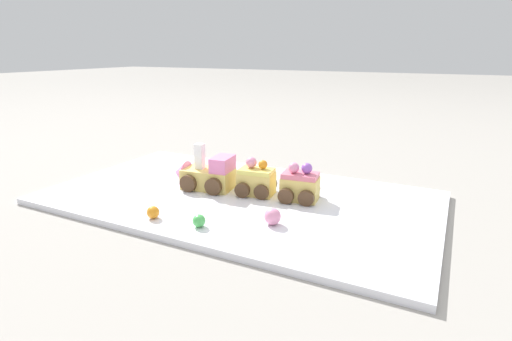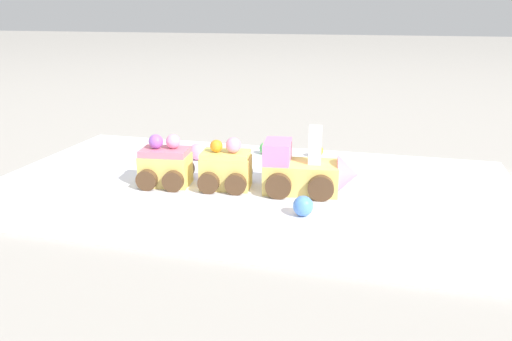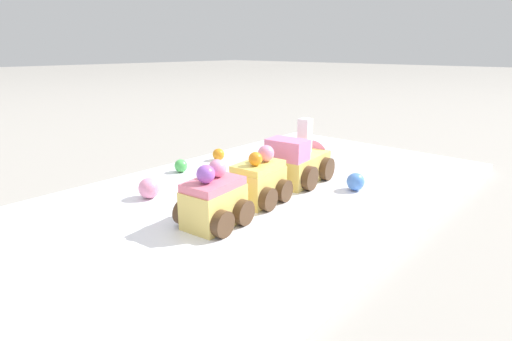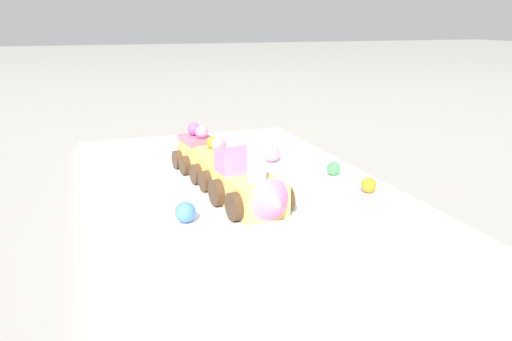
{
  "view_description": "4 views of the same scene",
  "coord_description": "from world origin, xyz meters",
  "views": [
    {
      "loc": [
        -0.37,
        0.66,
        0.29
      ],
      "look_at": [
        -0.04,
        0.0,
        0.07
      ],
      "focal_mm": 28.0,
      "sensor_mm": 36.0,
      "label": 1
    },
    {
      "loc": [
        0.19,
        -0.67,
        0.26
      ],
      "look_at": [
        0.01,
        -0.01,
        0.04
      ],
      "focal_mm": 35.0,
      "sensor_mm": 36.0,
      "label": 2
    },
    {
      "loc": [
        -0.4,
        -0.35,
        0.21
      ],
      "look_at": [
        -0.05,
        -0.04,
        0.06
      ],
      "focal_mm": 28.0,
      "sensor_mm": 36.0,
      "label": 3
    },
    {
      "loc": [
        0.65,
        -0.2,
        0.24
      ],
      "look_at": [
        -0.02,
        0.03,
        0.03
      ],
      "focal_mm": 35.0,
      "sensor_mm": 36.0,
      "label": 4
    }
  ],
  "objects": [
    {
      "name": "gumball_orange",
      "position": [
        0.07,
        0.17,
        0.02
      ],
      "size": [
        0.02,
        0.02,
        0.02
      ],
      "primitive_type": "sphere",
      "color": "orange",
      "rests_on": "display_board"
    },
    {
      "name": "ground_plane",
      "position": [
        0.0,
        0.0,
        0.0
      ],
      "size": [
        10.0,
        10.0,
        0.0
      ],
      "primitive_type": "plane",
      "color": "gray"
    },
    {
      "name": "display_board",
      "position": [
        0.0,
        0.0,
        0.01
      ],
      "size": [
        0.76,
        0.43,
        0.01
      ],
      "primitive_type": "cube",
      "color": "white",
      "rests_on": "ground_plane"
    },
    {
      "name": "gumball_green",
      "position": [
        -0.02,
        0.16,
        0.02
      ],
      "size": [
        0.02,
        0.02,
        0.02
      ],
      "primitive_type": "sphere",
      "color": "#4CBC56",
      "rests_on": "display_board"
    },
    {
      "name": "cake_car_strawberry",
      "position": [
        -0.12,
        -0.03,
        0.04
      ],
      "size": [
        0.08,
        0.07,
        0.07
      ],
      "rotation": [
        0.0,
        0.0,
        0.12
      ],
      "color": "#EACC66",
      "rests_on": "display_board"
    },
    {
      "name": "gumball_blue",
      "position": [
        0.1,
        -0.1,
        0.02
      ],
      "size": [
        0.03,
        0.03,
        0.03
      ],
      "primitive_type": "sphere",
      "color": "#4C84E0",
      "rests_on": "display_board"
    },
    {
      "name": "gumball_pink",
      "position": [
        -0.12,
        0.1,
        0.03
      ],
      "size": [
        0.03,
        0.03,
        0.03
      ],
      "primitive_type": "sphere",
      "color": "pink",
      "rests_on": "display_board"
    },
    {
      "name": "cake_train_locomotive",
      "position": [
        0.09,
        -0.01,
        0.04
      ],
      "size": [
        0.14,
        0.09,
        0.09
      ],
      "rotation": [
        0.0,
        0.0,
        0.12
      ],
      "color": "#EACC66",
      "rests_on": "display_board"
    },
    {
      "name": "cake_car_lemon",
      "position": [
        -0.03,
        -0.02,
        0.04
      ],
      "size": [
        0.08,
        0.07,
        0.08
      ],
      "rotation": [
        0.0,
        0.0,
        0.12
      ],
      "color": "#EACC66",
      "rests_on": "display_board"
    }
  ]
}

